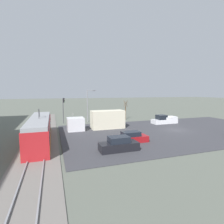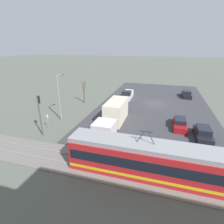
% 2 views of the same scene
% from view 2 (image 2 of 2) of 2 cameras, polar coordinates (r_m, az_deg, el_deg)
% --- Properties ---
extents(ground_plane, '(320.00, 320.00, 0.00)m').
position_cam_2_polar(ground_plane, '(36.51, 13.56, 2.65)').
color(ground_plane, '#565B51').
extents(road_surface, '(20.52, 37.90, 0.08)m').
position_cam_2_polar(road_surface, '(36.50, 13.56, 2.71)').
color(road_surface, '#38383D').
rests_on(road_surface, ground).
extents(rail_bed, '(59.42, 4.40, 0.22)m').
position_cam_2_polar(rail_bed, '(17.34, 8.55, -19.05)').
color(rail_bed, slate).
rests_on(rail_bed, ground).
extents(light_rail_tram, '(13.67, 2.59, 4.36)m').
position_cam_2_polar(light_rail_tram, '(16.33, 10.45, -14.94)').
color(light_rail_tram, '#B21E23').
rests_on(light_rail_tram, ground).
extents(box_truck, '(2.55, 10.02, 3.21)m').
position_cam_2_polar(box_truck, '(25.61, 0.56, -0.95)').
color(box_truck, silver).
rests_on(box_truck, ground).
extents(pickup_truck, '(1.99, 5.33, 1.80)m').
position_cam_2_polar(pickup_truck, '(38.97, 4.96, 5.48)').
color(pickup_truck, silver).
rests_on(pickup_truck, ground).
extents(sedan_car_0, '(1.70, 4.51, 1.40)m').
position_cam_2_polar(sedan_car_0, '(26.77, 21.22, -3.56)').
color(sedan_car_0, maroon).
rests_on(sedan_car_0, ground).
extents(sedan_car_1, '(1.85, 4.40, 1.51)m').
position_cam_2_polar(sedan_car_1, '(43.18, 23.16, 5.32)').
color(sedan_car_1, black).
rests_on(sedan_car_1, ground).
extents(sedan_car_2, '(1.78, 4.40, 1.61)m').
position_cam_2_polar(sedan_car_2, '(24.75, 27.53, -6.41)').
color(sedan_car_2, black).
rests_on(sedan_car_2, ground).
extents(traffic_light_pole, '(0.28, 0.47, 5.34)m').
position_cam_2_polar(traffic_light_pole, '(23.71, -22.57, 0.42)').
color(traffic_light_pole, '#47474C').
rests_on(traffic_light_pole, ground).
extents(street_tree, '(1.09, 0.90, 4.59)m').
position_cam_2_polar(street_tree, '(36.14, -9.13, 6.24)').
color(street_tree, brown).
rests_on(street_tree, ground).
extents(street_lamp_near_crossing, '(0.36, 1.95, 7.06)m').
position_cam_2_polar(street_lamp_near_crossing, '(27.91, -16.78, 5.58)').
color(street_lamp_near_crossing, gray).
rests_on(street_lamp_near_crossing, ground).
extents(no_parking_sign, '(0.32, 0.08, 2.09)m').
position_cam_2_polar(no_parking_sign, '(26.20, -20.32, -2.47)').
color(no_parking_sign, gray).
rests_on(no_parking_sign, ground).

